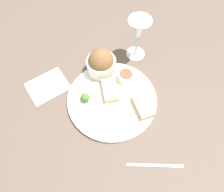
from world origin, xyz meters
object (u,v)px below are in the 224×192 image
(salad_bowl, at_px, (101,63))
(cheese_toast_near, at_px, (110,90))
(sauce_ramekin, at_px, (126,76))
(fork, at_px, (155,165))
(napkin, at_px, (48,86))
(cheese_toast_far, at_px, (142,106))
(wine_glass, at_px, (139,31))

(salad_bowl, bearing_deg, cheese_toast_near, -23.94)
(sauce_ramekin, height_order, fork, sauce_ramekin)
(napkin, bearing_deg, cheese_toast_far, 32.49)
(salad_bowl, bearing_deg, sauce_ramekin, 23.22)
(sauce_ramekin, distance_m, fork, 0.33)
(salad_bowl, xyz_separation_m, fork, (0.39, -0.11, -0.05))
(salad_bowl, relative_size, wine_glass, 0.62)
(cheese_toast_far, bearing_deg, sauce_ramekin, 162.34)
(cheese_toast_near, distance_m, fork, 0.30)
(salad_bowl, height_order, cheese_toast_far, salad_bowl)
(cheese_toast_near, bearing_deg, napkin, -139.38)
(fork, bearing_deg, salad_bowl, 164.14)
(cheese_toast_far, bearing_deg, wine_glass, 140.16)
(sauce_ramekin, xyz_separation_m, cheese_toast_far, (0.13, -0.04, -0.01))
(cheese_toast_near, relative_size, napkin, 0.68)
(napkin, bearing_deg, sauce_ramekin, 52.88)
(cheese_toast_far, relative_size, napkin, 0.65)
(wine_glass, bearing_deg, napkin, -107.07)
(wine_glass, bearing_deg, salad_bowl, -98.40)
(sauce_ramekin, height_order, napkin, sauce_ramekin)
(cheese_toast_far, distance_m, fork, 0.20)
(wine_glass, relative_size, napkin, 1.12)
(wine_glass, height_order, napkin, wine_glass)
(sauce_ramekin, bearing_deg, cheese_toast_near, -88.85)
(salad_bowl, xyz_separation_m, cheese_toast_far, (0.22, -0.00, -0.03))
(cheese_toast_far, height_order, wine_glass, wine_glass)
(sauce_ramekin, bearing_deg, napkin, -127.12)
(sauce_ramekin, relative_size, napkin, 0.38)
(cheese_toast_far, relative_size, wine_glass, 0.58)
(salad_bowl, bearing_deg, fork, -15.86)
(salad_bowl, relative_size, sauce_ramekin, 1.85)
(sauce_ramekin, distance_m, napkin, 0.30)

